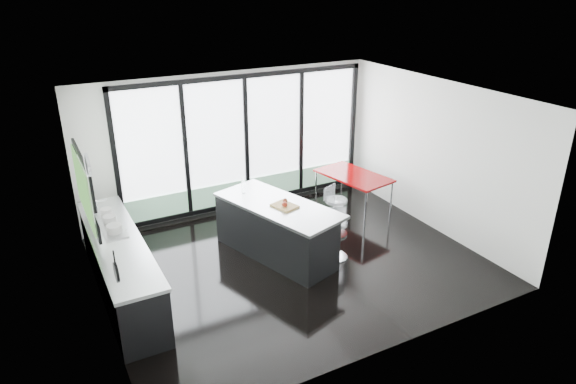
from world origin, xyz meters
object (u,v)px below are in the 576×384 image
bar_stool_near (336,240)px  bar_stool_far (336,217)px  island (275,230)px  red_table (353,193)px

bar_stool_near → bar_stool_far: size_ratio=0.95×
island → bar_stool_far: (1.31, 0.14, -0.11)m
bar_stool_near → red_table: size_ratio=0.46×
bar_stool_near → bar_stool_far: bar_stool_far is taller
island → bar_stool_near: island is taller
bar_stool_near → red_table: 1.95m
red_table → bar_stool_near: bearing=-133.0°
bar_stool_far → island: bearing=161.7°
bar_stool_far → bar_stool_near: bearing=-147.1°
red_table → island: bearing=-158.8°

